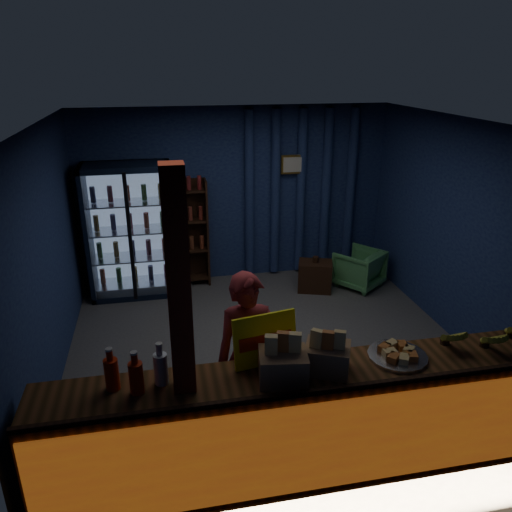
{
  "coord_description": "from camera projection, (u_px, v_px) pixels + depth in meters",
  "views": [
    {
      "loc": [
        -1.14,
        -4.99,
        3.19
      ],
      "look_at": [
        -0.17,
        -0.2,
        1.26
      ],
      "focal_mm": 35.0,
      "sensor_mm": 36.0,
      "label": 1
    }
  ],
  "objects": [
    {
      "name": "bottle_shelf",
      "position": [
        191.0,
        233.0,
        7.39
      ],
      "size": [
        0.5,
        0.28,
        1.6
      ],
      "color": "#331C10",
      "rests_on": "ground"
    },
    {
      "name": "snack_box_left",
      "position": [
        283.0,
        364.0,
        3.7
      ],
      "size": [
        0.4,
        0.34,
        0.38
      ],
      "color": "#AA8052",
      "rests_on": "counter"
    },
    {
      "name": "beverage_cooler",
      "position": [
        131.0,
        231.0,
        7.05
      ],
      "size": [
        1.2,
        0.62,
        1.9
      ],
      "color": "black",
      "rests_on": "ground"
    },
    {
      "name": "room_walls",
      "position": [
        268.0,
        222.0,
        5.36
      ],
      "size": [
        4.6,
        4.6,
        4.6
      ],
      "color": "navy",
      "rests_on": "ground"
    },
    {
      "name": "framed_picture",
      "position": [
        293.0,
        164.0,
        7.36
      ],
      "size": [
        0.36,
        0.04,
        0.28
      ],
      "color": "gold",
      "rests_on": "room_walls"
    },
    {
      "name": "soda_bottles",
      "position": [
        149.0,
        372.0,
        3.61
      ],
      "size": [
        0.63,
        0.18,
        0.34
      ],
      "color": "red",
      "rests_on": "counter"
    },
    {
      "name": "green_chair",
      "position": [
        359.0,
        268.0,
        7.45
      ],
      "size": [
        0.86,
        0.86,
        0.57
      ],
      "primitive_type": "imported",
      "rotation": [
        0.0,
        0.0,
        3.79
      ],
      "color": "#52A45C",
      "rests_on": "ground"
    },
    {
      "name": "yellow_sign",
      "position": [
        265.0,
        340.0,
        3.88
      ],
      "size": [
        0.53,
        0.19,
        0.41
      ],
      "color": "#FDFC0D",
      "rests_on": "counter"
    },
    {
      "name": "pastry_tray",
      "position": [
        397.0,
        354.0,
        4.02
      ],
      "size": [
        0.48,
        0.48,
        0.08
      ],
      "color": "silver",
      "rests_on": "counter"
    },
    {
      "name": "curtain_folds",
      "position": [
        301.0,
        193.0,
        7.59
      ],
      "size": [
        1.74,
        0.14,
        2.5
      ],
      "color": "navy",
      "rests_on": "room_walls"
    },
    {
      "name": "ground",
      "position": [
        267.0,
        347.0,
        5.93
      ],
      "size": [
        4.6,
        4.6,
        0.0
      ],
      "primitive_type": "plane",
      "color": "#515154",
      "rests_on": "ground"
    },
    {
      "name": "side_table",
      "position": [
        315.0,
        276.0,
        7.35
      ],
      "size": [
        0.57,
        0.49,
        0.53
      ],
      "color": "#331C10",
      "rests_on": "ground"
    },
    {
      "name": "banana_bunches",
      "position": [
        484.0,
        335.0,
        4.17
      ],
      "size": [
        0.88,
        0.33,
        0.19
      ],
      "color": "gold",
      "rests_on": "counter"
    },
    {
      "name": "support_post",
      "position": [
        182.0,
        346.0,
        3.53
      ],
      "size": [
        0.16,
        0.16,
        2.6
      ],
      "primitive_type": "cube",
      "color": "maroon",
      "rests_on": "ground"
    },
    {
      "name": "shopkeeper",
      "position": [
        248.0,
        357.0,
        4.32
      ],
      "size": [
        0.58,
        0.38,
        1.57
      ],
      "primitive_type": "imported",
      "rotation": [
        0.0,
        0.0,
        0.02
      ],
      "color": "maroon",
      "rests_on": "ground"
    },
    {
      "name": "snack_box_centre",
      "position": [
        327.0,
        356.0,
        3.82
      ],
      "size": [
        0.42,
        0.39,
        0.36
      ],
      "color": "#AA8052",
      "rests_on": "counter"
    },
    {
      "name": "counter",
      "position": [
        319.0,
        421.0,
        4.02
      ],
      "size": [
        4.4,
        0.57,
        0.99
      ],
      "color": "brown",
      "rests_on": "ground"
    }
  ]
}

